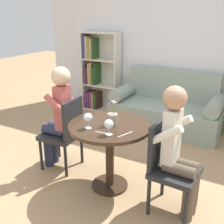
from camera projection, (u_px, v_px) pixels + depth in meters
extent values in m
plane|color=tan|center=(110.00, 186.00, 3.15)|extent=(16.00, 16.00, 0.00)
cube|color=silver|center=(179.00, 42.00, 4.58)|extent=(5.20, 0.05, 2.70)
cylinder|color=#382619|center=(110.00, 126.00, 2.89)|extent=(0.86, 0.86, 0.03)
cylinder|color=#382619|center=(110.00, 157.00, 3.02)|extent=(0.09, 0.09, 0.68)
cylinder|color=#382619|center=(110.00, 185.00, 3.14)|extent=(0.40, 0.40, 0.03)
cube|color=gray|center=(165.00, 117.00, 4.58)|extent=(1.74, 0.80, 0.42)
cube|color=gray|center=(173.00, 85.00, 4.69)|extent=(1.52, 0.16, 0.50)
cylinder|color=gray|center=(124.00, 92.00, 4.82)|extent=(0.22, 0.72, 0.22)
cylinder|color=gray|center=(216.00, 105.00, 4.13)|extent=(0.22, 0.72, 0.22)
cube|color=silver|center=(105.00, 71.00, 5.38)|extent=(0.73, 0.02, 1.48)
cube|color=silver|center=(86.00, 71.00, 5.43)|extent=(0.02, 0.28, 1.48)
cube|color=silver|center=(118.00, 75.00, 5.11)|extent=(0.02, 0.28, 1.48)
cube|color=silver|center=(102.00, 109.00, 5.52)|extent=(0.69, 0.28, 0.02)
cube|color=silver|center=(101.00, 85.00, 5.36)|extent=(0.69, 0.28, 0.02)
cube|color=silver|center=(101.00, 60.00, 5.19)|extent=(0.69, 0.28, 0.02)
cube|color=silver|center=(101.00, 33.00, 5.02)|extent=(0.69, 0.28, 0.02)
cube|color=#602D5B|center=(88.00, 99.00, 5.60)|extent=(0.05, 0.23, 0.32)
cube|color=#602D5B|center=(91.00, 99.00, 5.57)|extent=(0.04, 0.23, 0.31)
cube|color=#602D5B|center=(93.00, 99.00, 5.55)|extent=(0.05, 0.23, 0.33)
cube|color=olive|center=(95.00, 100.00, 5.52)|extent=(0.05, 0.23, 0.32)
cube|color=#234723|center=(97.00, 101.00, 5.51)|extent=(0.03, 0.23, 0.30)
cube|color=#332319|center=(99.00, 100.00, 5.48)|extent=(0.03, 0.23, 0.33)
cube|color=#602D5B|center=(87.00, 73.00, 5.43)|extent=(0.03, 0.23, 0.37)
cube|color=#332319|center=(89.00, 75.00, 5.41)|extent=(0.05, 0.23, 0.33)
cube|color=tan|center=(91.00, 73.00, 5.38)|extent=(0.03, 0.23, 0.39)
cube|color=olive|center=(93.00, 73.00, 5.35)|extent=(0.05, 0.23, 0.42)
cube|color=#234723|center=(96.00, 76.00, 5.35)|extent=(0.03, 0.23, 0.33)
cube|color=#234723|center=(97.00, 73.00, 5.31)|extent=(0.03, 0.23, 0.42)
cube|color=navy|center=(87.00, 47.00, 5.25)|extent=(0.04, 0.23, 0.42)
cube|color=tan|center=(89.00, 47.00, 5.23)|extent=(0.04, 0.23, 0.40)
cube|color=olive|center=(91.00, 48.00, 5.21)|extent=(0.05, 0.23, 0.37)
cube|color=tan|center=(93.00, 48.00, 5.19)|extent=(0.03, 0.23, 0.37)
cube|color=#234723|center=(95.00, 49.00, 5.17)|extent=(0.03, 0.23, 0.37)
cylinder|color=#232326|center=(58.00, 143.00, 3.70)|extent=(0.04, 0.04, 0.40)
cylinder|color=#232326|center=(41.00, 155.00, 3.40)|extent=(0.04, 0.04, 0.40)
cylinder|color=#232326|center=(82.00, 148.00, 3.56)|extent=(0.04, 0.04, 0.40)
cylinder|color=#232326|center=(66.00, 161.00, 3.26)|extent=(0.04, 0.04, 0.40)
cube|color=#232326|center=(61.00, 135.00, 3.40)|extent=(0.45, 0.45, 0.05)
cube|color=#232326|center=(73.00, 118.00, 3.24)|extent=(0.06, 0.38, 0.45)
cylinder|color=#232326|center=(186.00, 210.00, 2.47)|extent=(0.04, 0.04, 0.40)
cylinder|color=#232326|center=(197.00, 189.00, 2.76)|extent=(0.04, 0.04, 0.40)
cylinder|color=#232326|center=(149.00, 196.00, 2.65)|extent=(0.04, 0.04, 0.40)
cylinder|color=#232326|center=(163.00, 178.00, 2.93)|extent=(0.04, 0.04, 0.40)
cube|color=#232326|center=(175.00, 172.00, 2.62)|extent=(0.44, 0.44, 0.05)
cube|color=#232326|center=(158.00, 144.00, 2.63)|extent=(0.06, 0.38, 0.45)
cylinder|color=#282D47|center=(54.00, 146.00, 3.58)|extent=(0.11, 0.11, 0.45)
cylinder|color=#282D47|center=(48.00, 149.00, 3.49)|extent=(0.11, 0.11, 0.45)
cylinder|color=#282D47|center=(59.00, 127.00, 3.44)|extent=(0.31, 0.13, 0.11)
cylinder|color=#282D47|center=(54.00, 131.00, 3.35)|extent=(0.31, 0.13, 0.11)
cube|color=#B2514C|center=(63.00, 109.00, 3.25)|extent=(0.13, 0.21, 0.55)
cylinder|color=#B2514C|center=(69.00, 98.00, 3.34)|extent=(0.29, 0.09, 0.23)
cylinder|color=#B2514C|center=(55.00, 105.00, 3.11)|extent=(0.29, 0.09, 0.23)
sphere|color=beige|center=(61.00, 76.00, 3.12)|extent=(0.22, 0.22, 0.22)
cylinder|color=brown|center=(188.00, 199.00, 2.57)|extent=(0.11, 0.11, 0.45)
cylinder|color=brown|center=(192.00, 193.00, 2.66)|extent=(0.11, 0.11, 0.45)
cylinder|color=brown|center=(179.00, 170.00, 2.53)|extent=(0.30, 0.12, 0.11)
cylinder|color=brown|center=(183.00, 164.00, 2.62)|extent=(0.30, 0.12, 0.11)
cube|color=silver|center=(172.00, 138.00, 2.53)|extent=(0.13, 0.20, 0.53)
cylinder|color=silver|center=(167.00, 135.00, 2.40)|extent=(0.29, 0.08, 0.23)
cylinder|color=silver|center=(177.00, 124.00, 2.61)|extent=(0.29, 0.08, 0.23)
sphere|color=tan|center=(175.00, 98.00, 2.40)|extent=(0.21, 0.21, 0.21)
cylinder|color=white|center=(88.00, 128.00, 2.79)|extent=(0.06, 0.06, 0.00)
cylinder|color=white|center=(88.00, 124.00, 2.78)|extent=(0.01, 0.01, 0.08)
sphere|color=white|center=(88.00, 117.00, 2.76)|extent=(0.09, 0.09, 0.09)
sphere|color=beige|center=(88.00, 118.00, 2.76)|extent=(0.06, 0.06, 0.06)
cylinder|color=white|center=(109.00, 134.00, 2.65)|extent=(0.06, 0.06, 0.00)
cylinder|color=white|center=(109.00, 131.00, 2.64)|extent=(0.01, 0.01, 0.07)
sphere|color=white|center=(109.00, 124.00, 2.61)|extent=(0.09, 0.09, 0.09)
sphere|color=#E58E75|center=(109.00, 125.00, 2.62)|extent=(0.06, 0.06, 0.06)
cylinder|color=#9E9384|center=(112.00, 119.00, 2.86)|extent=(0.11, 0.11, 0.12)
cylinder|color=#4C7A42|center=(112.00, 108.00, 2.83)|extent=(0.00, 0.01, 0.12)
sphere|color=#9E70B2|center=(112.00, 102.00, 2.81)|extent=(0.04, 0.04, 0.04)
cylinder|color=#4C7A42|center=(114.00, 108.00, 2.82)|extent=(0.01, 0.00, 0.12)
sphere|color=silver|center=(114.00, 102.00, 2.80)|extent=(0.04, 0.04, 0.04)
cylinder|color=#4C7A42|center=(114.00, 109.00, 2.82)|extent=(0.01, 0.00, 0.11)
sphere|color=#D16684|center=(114.00, 103.00, 2.80)|extent=(0.04, 0.04, 0.04)
cube|color=silver|center=(104.00, 133.00, 2.69)|extent=(0.19, 0.03, 0.00)
cube|color=silver|center=(125.00, 134.00, 2.66)|extent=(0.07, 0.18, 0.00)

